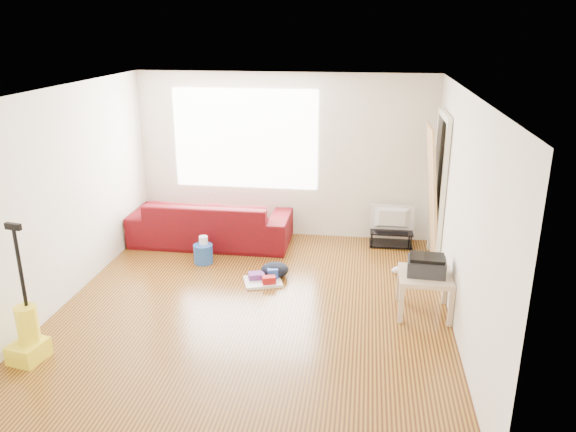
# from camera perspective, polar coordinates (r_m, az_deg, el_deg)

# --- Properties ---
(room) EXTENTS (4.51, 5.01, 2.51)m
(room) POSITION_cam_1_polar(r_m,az_deg,el_deg) (6.31, -2.79, 1.36)
(room) COLOR #401E11
(room) RESTS_ON ground
(sofa) EXTENTS (2.37, 0.92, 0.69)m
(sofa) POSITION_cam_1_polar(r_m,az_deg,el_deg) (8.63, -7.69, -2.70)
(sofa) COLOR #3D0B0F
(sofa) RESTS_ON ground
(tv_stand) EXTENTS (0.63, 0.37, 0.24)m
(tv_stand) POSITION_cam_1_polar(r_m,az_deg,el_deg) (8.55, 10.41, -2.16)
(tv_stand) COLOR black
(tv_stand) RESTS_ON ground
(tv) EXTENTS (0.66, 0.09, 0.38)m
(tv) POSITION_cam_1_polar(r_m,az_deg,el_deg) (8.44, 10.53, -0.26)
(tv) COLOR black
(tv) RESTS_ON tv_stand
(side_table) EXTENTS (0.60, 0.60, 0.48)m
(side_table) POSITION_cam_1_polar(r_m,az_deg,el_deg) (6.58, 13.77, -6.36)
(side_table) COLOR tan
(side_table) RESTS_ON ground
(printer) EXTENTS (0.44, 0.35, 0.22)m
(printer) POSITION_cam_1_polar(r_m,az_deg,el_deg) (6.51, 13.90, -4.89)
(printer) COLOR black
(printer) RESTS_ON side_table
(bucket) EXTENTS (0.35, 0.35, 0.27)m
(bucket) POSITION_cam_1_polar(r_m,az_deg,el_deg) (7.95, -8.55, -4.69)
(bucket) COLOR #224DA0
(bucket) RESTS_ON ground
(toilet_paper) EXTENTS (0.12, 0.12, 0.11)m
(toilet_paper) POSITION_cam_1_polar(r_m,az_deg,el_deg) (7.90, -8.54, -3.33)
(toilet_paper) COLOR white
(toilet_paper) RESTS_ON bucket
(cleaning_tray) EXTENTS (0.56, 0.50, 0.17)m
(cleaning_tray) POSITION_cam_1_polar(r_m,az_deg,el_deg) (7.26, -2.46, -6.40)
(cleaning_tray) COLOR white
(cleaning_tray) RESTS_ON ground
(backpack) EXTENTS (0.42, 0.37, 0.20)m
(backpack) POSITION_cam_1_polar(r_m,az_deg,el_deg) (7.43, -1.34, -6.20)
(backpack) COLOR black
(backpack) RESTS_ON ground
(sneakers) EXTENTS (0.48, 0.24, 0.11)m
(sneakers) POSITION_cam_1_polar(r_m,az_deg,el_deg) (7.63, 12.14, -5.50)
(sneakers) COLOR white
(sneakers) RESTS_ON ground
(vacuum) EXTENTS (0.35, 0.38, 1.41)m
(vacuum) POSITION_cam_1_polar(r_m,az_deg,el_deg) (6.19, -24.93, -10.90)
(vacuum) COLOR yellow
(vacuum) RESTS_ON ground
(door_panel) EXTENTS (0.24, 0.77, 1.91)m
(door_panel) POSITION_cam_1_polar(r_m,az_deg,el_deg) (8.08, 13.91, -4.65)
(door_panel) COLOR tan
(door_panel) RESTS_ON ground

